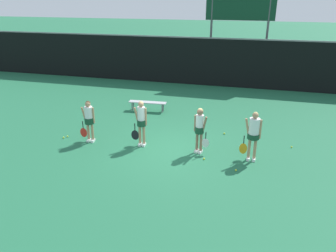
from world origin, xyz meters
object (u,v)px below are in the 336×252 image
object	(u,v)px
tennis_ball_2	(224,133)
tennis_ball_5	(64,138)
tennis_ball_1	(236,170)
scoreboard	(240,13)
player_1	(141,120)
bench_courtside	(148,103)
player_2	(200,127)
tennis_ball_3	(292,147)
player_0	(89,118)
tennis_ball_0	(68,136)
player_3	(254,132)
tennis_ball_4	(204,159)

from	to	relation	value
tennis_ball_2	tennis_ball_5	size ratio (longest dim) A/B	0.99
tennis_ball_1	tennis_ball_5	size ratio (longest dim) A/B	0.91
scoreboard	player_1	distance (m)	11.72
scoreboard	bench_courtside	bearing A→B (deg)	-118.53
player_2	tennis_ball_3	world-z (taller)	player_2
player_0	tennis_ball_0	world-z (taller)	player_0
scoreboard	tennis_ball_2	xyz separation A→B (m)	(0.28, -8.96, -4.38)
player_0	player_2	world-z (taller)	player_2
player_3	tennis_ball_3	bearing A→B (deg)	46.63
player_0	tennis_ball_0	bearing A→B (deg)	169.56
tennis_ball_1	tennis_ball_2	xyz separation A→B (m)	(-0.71, 3.02, 0.00)
tennis_ball_3	player_3	bearing A→B (deg)	-135.94
tennis_ball_0	tennis_ball_3	world-z (taller)	same
bench_courtside	tennis_ball_3	world-z (taller)	bench_courtside
player_1	player_2	distance (m)	2.24
scoreboard	tennis_ball_3	distance (m)	10.95
tennis_ball_1	tennis_ball_5	bearing A→B (deg)	172.98
player_1	player_2	xyz separation A→B (m)	(2.24, -0.02, -0.03)
player_3	tennis_ball_2	xyz separation A→B (m)	(-1.16, 2.07, -1.04)
player_1	player_2	bearing A→B (deg)	-3.07
player_3	tennis_ball_4	distance (m)	1.95
player_0	bench_courtside	bearing A→B (deg)	71.43
tennis_ball_4	tennis_ball_2	bearing A→B (deg)	80.02
player_2	tennis_ball_3	size ratio (longest dim) A/B	26.23
scoreboard	tennis_ball_3	bearing A→B (deg)	-73.11
player_1	tennis_ball_1	world-z (taller)	player_1
scoreboard	player_3	distance (m)	11.61
player_3	tennis_ball_5	size ratio (longest dim) A/B	25.29
tennis_ball_0	tennis_ball_1	size ratio (longest dim) A/B	1.02
tennis_ball_3	bench_courtside	bearing A→B (deg)	158.42
bench_courtside	tennis_ball_5	bearing A→B (deg)	-121.93
player_1	player_0	bearing A→B (deg)	-177.70
player_0	player_3	size ratio (longest dim) A/B	0.94
scoreboard	tennis_ball_3	xyz separation A→B (m)	(2.92, -9.60, -4.38)
player_0	tennis_ball_1	world-z (taller)	player_0
player_0	tennis_ball_2	size ratio (longest dim) A/B	23.84
player_2	tennis_ball_3	xyz separation A→B (m)	(3.36, 1.32, -0.99)
scoreboard	player_3	bearing A→B (deg)	-82.56
player_0	tennis_ball_3	xyz separation A→B (m)	(7.70, 1.47, -0.95)
tennis_ball_2	tennis_ball_4	size ratio (longest dim) A/B	1.05
tennis_ball_0	tennis_ball_3	xyz separation A→B (m)	(8.82, 1.36, -0.00)
player_0	player_2	size ratio (longest dim) A/B	0.97
player_2	tennis_ball_0	world-z (taller)	player_2
player_1	tennis_ball_4	world-z (taller)	player_1
bench_courtside	tennis_ball_1	xyz separation A→B (m)	(4.78, -5.03, -0.38)
player_1	tennis_ball_4	size ratio (longest dim) A/B	26.75
bench_courtside	tennis_ball_3	bearing A→B (deg)	-25.58
scoreboard	bench_courtside	size ratio (longest dim) A/B	2.95
player_0	player_1	size ratio (longest dim) A/B	0.93
tennis_ball_3	player_2	bearing A→B (deg)	-158.60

